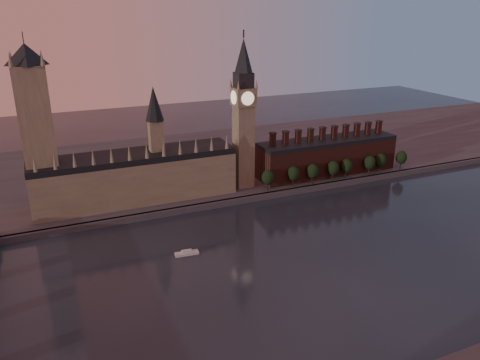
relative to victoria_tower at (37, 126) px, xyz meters
name	(u,v)px	position (x,y,z in m)	size (l,w,h in m)	color
ground	(312,266)	(120.00, -115.00, -59.09)	(900.00, 900.00, 0.00)	black
north_bank	(199,163)	(120.00, 63.04, -57.09)	(900.00, 182.00, 4.00)	#4C4B51
palace_of_westminster	(137,174)	(55.59, -0.09, -37.46)	(130.00, 30.30, 74.00)	gray
victoria_tower	(37,126)	(0.00, 0.00, 0.00)	(24.00, 24.00, 108.00)	gray
big_ben	(243,113)	(130.00, -5.00, -2.26)	(15.00, 15.00, 107.00)	gray
chimney_block	(327,156)	(200.00, -5.00, -41.27)	(110.00, 25.00, 37.00)	#4A231C
embankment_tree_0	(268,177)	(142.06, -19.98, -45.62)	(8.60, 8.60, 14.88)	black
embankment_tree_1	(293,173)	(162.47, -19.77, -45.62)	(8.60, 8.60, 14.88)	black
embankment_tree_2	(312,171)	(177.65, -20.89, -45.62)	(8.60, 8.60, 14.88)	black
embankment_tree_3	(333,168)	(195.13, -21.09, -45.62)	(8.60, 8.60, 14.88)	black
embankment_tree_4	(347,166)	(207.40, -20.65, -45.62)	(8.60, 8.60, 14.88)	black
embankment_tree_5	(370,163)	(228.00, -21.38, -45.62)	(8.60, 8.60, 14.88)	black
embankment_tree_6	(380,160)	(239.72, -19.67, -45.62)	(8.60, 8.60, 14.88)	black
embankment_tree_7	(401,157)	(259.47, -20.50, -45.62)	(8.60, 8.60, 14.88)	black
river_boat	(187,253)	(64.63, -78.12, -58.12)	(12.92, 4.82, 2.53)	silver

